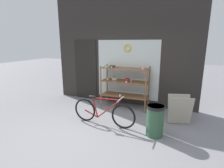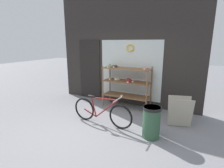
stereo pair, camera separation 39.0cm
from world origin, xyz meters
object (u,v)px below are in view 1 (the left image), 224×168
(bicycle, at_px, (103,112))
(sandwich_board, at_px, (180,110))
(trash_bin, at_px, (155,119))
(display_case, at_px, (124,82))

(bicycle, distance_m, sandwich_board, 1.93)
(trash_bin, bearing_deg, sandwich_board, 59.27)
(display_case, distance_m, bicycle, 1.45)
(display_case, height_order, sandwich_board, display_case)
(trash_bin, bearing_deg, display_case, 130.01)
(bicycle, xyz_separation_m, sandwich_board, (1.77, 0.76, 0.04))
(bicycle, bearing_deg, trash_bin, -1.24)
(sandwich_board, bearing_deg, bicycle, -173.47)
(sandwich_board, distance_m, trash_bin, 0.95)
(trash_bin, bearing_deg, bicycle, 177.32)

